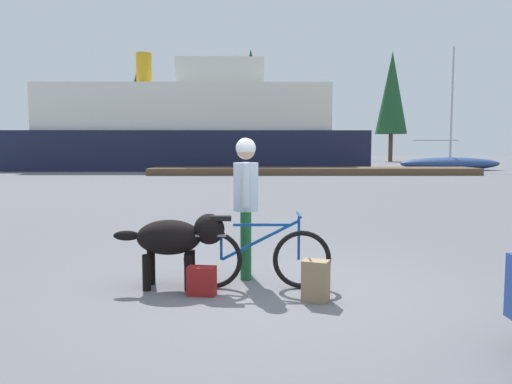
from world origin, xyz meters
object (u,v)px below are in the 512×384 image
Objects in this scene: bicycle at (256,257)px; backpack at (316,281)px; dog at (177,238)px; person_cyclist at (246,193)px; ferry_boat at (188,129)px; handbag_pannier at (202,281)px; sailboat_moored at (450,163)px.

backpack is at bearing -37.81° from bicycle.
dog is 1.74m from backpack.
person_cyclist is 3.97× the size of backpack.
backpack is 32.16m from ferry_boat.
bicycle is at bearing -81.60° from ferry_boat.
bicycle is 31.55m from ferry_boat.
handbag_pannier is 0.04× the size of sailboat_moored.
dog is at bearing 134.75° from handbag_pannier.
ferry_boat reaches higher than backpack.
ferry_boat reaches higher than bicycle.
bicycle is 0.21× the size of sailboat_moored.
backpack is 0.05× the size of sailboat_moored.
sailboat_moored reaches higher than ferry_boat.
dog is at bearing -151.09° from person_cyclist.
person_cyclist is (-0.13, 0.52, 0.72)m from bicycle.
sailboat_moored reaches higher than dog.
bicycle is 3.88× the size of backpack.
person_cyclist is 0.21× the size of sailboat_moored.
backpack is (1.60, -0.57, -0.38)m from dog.
person_cyclist is 1.55m from backpack.
sailboat_moored is (14.51, 29.65, 0.34)m from handbag_pannier.
backpack is 0.02× the size of ferry_boat.
dog is 31.35m from ferry_boat.
handbag_pannier is (-1.28, 0.24, -0.06)m from backpack.
sailboat_moored is at bearing -5.34° from ferry_boat.
handbag_pannier is 33.01m from sailboat_moored.
ferry_boat is at bearing 99.42° from backpack.
person_cyclist is 0.07× the size of ferry_boat.
person_cyclist reaches higher than bicycle.
ferry_boat is (-3.97, 31.38, 2.73)m from handbag_pannier.
person_cyclist is 1.32m from handbag_pannier.
dog is at bearing 176.18° from bicycle.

